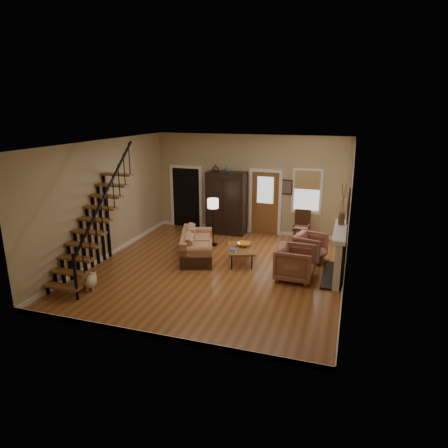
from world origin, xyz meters
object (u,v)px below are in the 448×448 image
(coffee_table, at_px, (241,255))
(armchair_right, at_px, (311,247))
(side_chair, at_px, (301,227))
(floor_lamp, at_px, (213,222))
(sofa, at_px, (197,245))
(armchair_left, at_px, (295,263))
(armoire, at_px, (226,203))

(coffee_table, xyz_separation_m, armchair_right, (1.81, 0.81, 0.15))
(side_chair, bearing_deg, floor_lamp, -155.86)
(floor_lamp, bearing_deg, side_chair, 24.14)
(floor_lamp, bearing_deg, coffee_table, -43.43)
(sofa, distance_m, floor_lamp, 1.20)
(floor_lamp, bearing_deg, armchair_right, -6.17)
(armchair_left, xyz_separation_m, armchair_right, (0.22, 1.46, -0.05))
(coffee_table, bearing_deg, side_chair, 59.24)
(armchair_left, height_order, side_chair, side_chair)
(armoire, height_order, coffee_table, armoire)
(armoire, xyz_separation_m, coffee_table, (1.19, -2.48, -0.83))
(armoire, distance_m, sofa, 2.58)
(armoire, relative_size, floor_lamp, 1.42)
(sofa, distance_m, armchair_right, 3.20)
(sofa, bearing_deg, side_chair, 21.43)
(armoire, height_order, floor_lamp, armoire)
(coffee_table, xyz_separation_m, side_chair, (1.36, 2.28, 0.29))
(coffee_table, distance_m, armchair_right, 1.99)
(sofa, height_order, armchair_left, armchair_left)
(sofa, distance_m, armchair_left, 2.94)
(armoire, distance_m, side_chair, 2.61)
(armchair_left, height_order, armchair_right, armchair_left)
(armoire, relative_size, coffee_table, 1.84)
(floor_lamp, bearing_deg, armoire, 89.70)
(coffee_table, bearing_deg, armoire, 115.66)
(side_chair, bearing_deg, sofa, -139.11)
(coffee_table, bearing_deg, armchair_left, -22.28)
(sofa, distance_m, coffee_table, 1.29)
(coffee_table, height_order, armchair_left, armchair_left)
(armoire, height_order, armchair_right, armoire)
(sofa, bearing_deg, floor_lamp, 66.39)
(armchair_right, bearing_deg, side_chair, 29.92)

